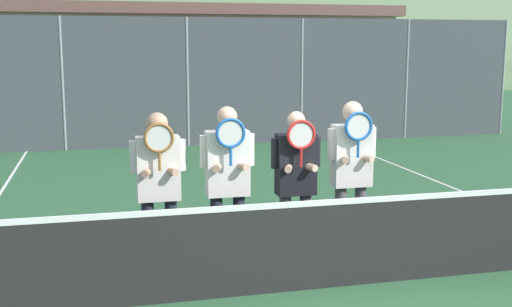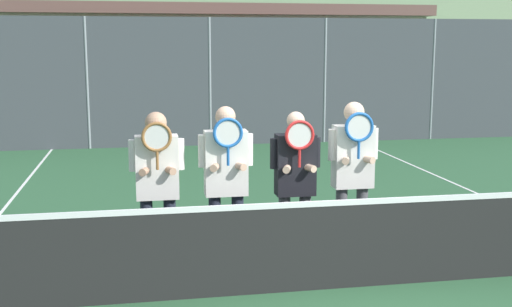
{
  "view_description": "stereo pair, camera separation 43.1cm",
  "coord_description": "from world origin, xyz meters",
  "views": [
    {
      "loc": [
        -2.17,
        -5.89,
        2.46
      ],
      "look_at": [
        -0.48,
        0.86,
        1.28
      ],
      "focal_mm": 45.0,
      "sensor_mm": 36.0,
      "label": 1
    },
    {
      "loc": [
        -1.75,
        -5.98,
        2.46
      ],
      "look_at": [
        -0.48,
        0.86,
        1.28
      ],
      "focal_mm": 45.0,
      "sensor_mm": 36.0,
      "label": 2
    }
  ],
  "objects": [
    {
      "name": "player_leftmost",
      "position": [
        -1.57,
        0.72,
        1.06
      ],
      "size": [
        0.58,
        0.34,
        1.77
      ],
      "color": "#232838",
      "rests_on": "ground_plane"
    },
    {
      "name": "court_line_right_sideline",
      "position": [
        3.8,
        3.0,
        0.0
      ],
      "size": [
        0.05,
        16.0,
        0.01
      ],
      "primitive_type": "cube",
      "color": "white",
      "rests_on": "ground_plane"
    },
    {
      "name": "ground_plane",
      "position": [
        0.0,
        0.0,
        0.0
      ],
      "size": [
        120.0,
        120.0,
        0.0
      ],
      "primitive_type": "plane",
      "color": "#2D5B38"
    },
    {
      "name": "tennis_net",
      "position": [
        0.0,
        0.0,
        0.48
      ],
      "size": [
        10.22,
        0.09,
        1.03
      ],
      "color": "gray",
      "rests_on": "ground_plane"
    },
    {
      "name": "car_left_of_center",
      "position": [
        0.21,
        12.76,
        0.88
      ],
      "size": [
        4.42,
        2.07,
        1.7
      ],
      "color": "maroon",
      "rests_on": "ground_plane"
    },
    {
      "name": "player_center_left",
      "position": [
        -0.85,
        0.64,
        1.09
      ],
      "size": [
        0.59,
        0.34,
        1.83
      ],
      "color": "#232838",
      "rests_on": "ground_plane"
    },
    {
      "name": "clubhouse_building",
      "position": [
        1.04,
        17.73,
        1.92
      ],
      "size": [
        14.76,
        5.5,
        3.8
      ],
      "color": "beige",
      "rests_on": "ground_plane"
    },
    {
      "name": "hill_distant",
      "position": [
        0.0,
        56.54,
        0.0
      ],
      "size": [
        120.88,
        67.16,
        23.5
      ],
      "color": "#5B7551",
      "rests_on": "ground_plane"
    },
    {
      "name": "player_rightmost",
      "position": [
        0.59,
        0.72,
        1.11
      ],
      "size": [
        0.57,
        0.34,
        1.84
      ],
      "color": "#56565B",
      "rests_on": "ground_plane"
    },
    {
      "name": "car_center",
      "position": [
        5.54,
        12.78,
        0.95
      ],
      "size": [
        4.78,
        2.01,
        1.88
      ],
      "color": "navy",
      "rests_on": "ground_plane"
    },
    {
      "name": "player_center_right",
      "position": [
        -0.09,
        0.65,
        1.03
      ],
      "size": [
        0.56,
        0.34,
        1.75
      ],
      "color": "#56565B",
      "rests_on": "ground_plane"
    },
    {
      "name": "fence_back",
      "position": [
        0.0,
        9.69,
        1.56
      ],
      "size": [
        17.55,
        0.06,
        3.12
      ],
      "color": "gray",
      "rests_on": "ground_plane"
    }
  ]
}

